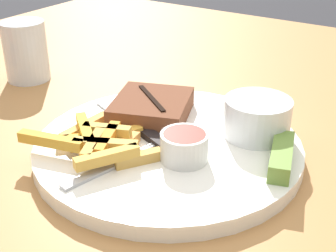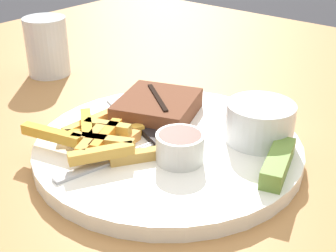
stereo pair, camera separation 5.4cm
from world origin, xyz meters
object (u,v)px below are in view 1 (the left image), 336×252
(coleslaw_cup, at_px, (257,115))
(drinking_glass, at_px, (26,51))
(dinner_plate, at_px, (168,148))
(dipping_sauce_cup, at_px, (184,145))
(knife_utensil, at_px, (140,129))
(fork_utensil, at_px, (111,166))
(steak_portion, at_px, (152,108))
(pickle_spear, at_px, (281,156))

(coleslaw_cup, height_order, drinking_glass, drinking_glass)
(dinner_plate, xyz_separation_m, drinking_glass, (0.08, 0.33, 0.04))
(dipping_sauce_cup, distance_m, knife_utensil, 0.09)
(knife_utensil, xyz_separation_m, drinking_glass, (0.08, 0.28, 0.03))
(fork_utensil, relative_size, knife_utensil, 0.84)
(fork_utensil, distance_m, knife_utensil, 0.09)
(steak_portion, xyz_separation_m, coleslaw_cup, (0.03, -0.13, 0.01))
(steak_portion, relative_size, fork_utensil, 0.96)
(dipping_sauce_cup, bearing_deg, fork_utensil, 134.67)
(pickle_spear, relative_size, knife_utensil, 0.55)
(fork_utensil, bearing_deg, dipping_sauce_cup, -31.91)
(drinking_glass, bearing_deg, fork_utensil, -117.58)
(pickle_spear, bearing_deg, dipping_sauce_cup, 117.67)
(dipping_sauce_cup, relative_size, fork_utensil, 0.39)
(steak_portion, distance_m, coleslaw_cup, 0.14)
(coleslaw_cup, distance_m, drinking_glass, 0.41)
(coleslaw_cup, xyz_separation_m, fork_utensil, (-0.15, 0.10, -0.02))
(dinner_plate, bearing_deg, dipping_sauce_cup, -123.81)
(dinner_plate, bearing_deg, steak_portion, 50.79)
(pickle_spear, bearing_deg, steak_portion, 83.69)
(coleslaw_cup, relative_size, drinking_glass, 0.83)
(dipping_sauce_cup, bearing_deg, dinner_plate, 56.19)
(coleslaw_cup, bearing_deg, pickle_spear, -133.70)
(fork_utensil, bearing_deg, pickle_spear, -41.56)
(dinner_plate, relative_size, fork_utensil, 2.36)
(drinking_glass, bearing_deg, steak_portion, -97.41)
(dipping_sauce_cup, bearing_deg, drinking_glass, 73.99)
(pickle_spear, xyz_separation_m, knife_utensil, (-0.02, 0.17, -0.01))
(fork_utensil, xyz_separation_m, drinking_glass, (0.16, 0.31, 0.03))
(steak_portion, height_order, coleslaw_cup, coleslaw_cup)
(dipping_sauce_cup, relative_size, drinking_glass, 0.55)
(dinner_plate, xyz_separation_m, coleslaw_cup, (0.07, -0.08, 0.04))
(drinking_glass, bearing_deg, pickle_spear, -96.97)
(pickle_spear, bearing_deg, dinner_plate, 100.28)
(coleslaw_cup, relative_size, fork_utensil, 0.60)
(dipping_sauce_cup, relative_size, pickle_spear, 0.60)
(pickle_spear, relative_size, drinking_glass, 0.91)
(coleslaw_cup, bearing_deg, dipping_sauce_cup, 156.18)
(steak_portion, relative_size, coleslaw_cup, 1.60)
(dinner_plate, xyz_separation_m, steak_portion, (0.04, 0.05, 0.02))
(coleslaw_cup, height_order, dipping_sauce_cup, coleslaw_cup)
(dinner_plate, relative_size, steak_portion, 2.47)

